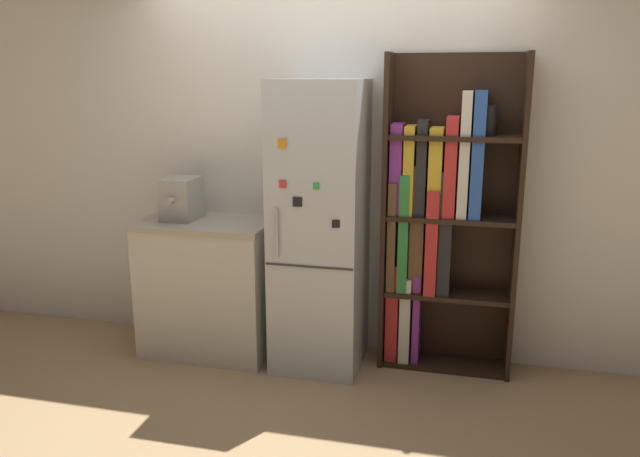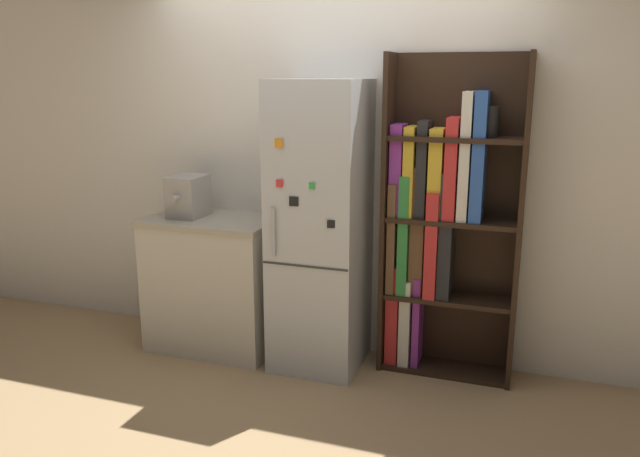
% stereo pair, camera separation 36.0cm
% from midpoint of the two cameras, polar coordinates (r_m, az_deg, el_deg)
% --- Properties ---
extents(ground_plane, '(16.00, 16.00, 0.00)m').
position_cam_midpoint_polar(ground_plane, '(4.16, 1.78, -13.03)').
color(ground_plane, tan).
extents(wall_back, '(8.00, 0.05, 2.60)m').
position_cam_midpoint_polar(wall_back, '(4.21, 3.86, 5.89)').
color(wall_back, white).
rests_on(wall_back, ground_plane).
extents(refrigerator, '(0.56, 0.59, 1.86)m').
position_cam_midpoint_polar(refrigerator, '(3.99, 2.60, 0.03)').
color(refrigerator, silver).
rests_on(refrigerator, ground_plane).
extents(bookshelf, '(0.84, 0.29, 2.01)m').
position_cam_midpoint_polar(bookshelf, '(4.00, 13.34, 0.47)').
color(bookshelf, black).
rests_on(bookshelf, ground_plane).
extents(kitchen_counter, '(0.89, 0.57, 0.93)m').
position_cam_midpoint_polar(kitchen_counter, '(4.40, -7.33, -4.99)').
color(kitchen_counter, beige).
rests_on(kitchen_counter, ground_plane).
extents(espresso_machine, '(0.21, 0.33, 0.28)m').
position_cam_midpoint_polar(espresso_machine, '(4.32, -9.64, 2.90)').
color(espresso_machine, '#A5A39E').
rests_on(espresso_machine, kitchen_counter).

